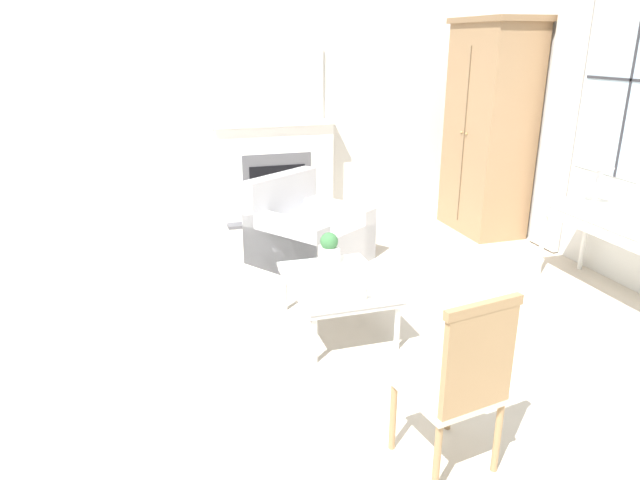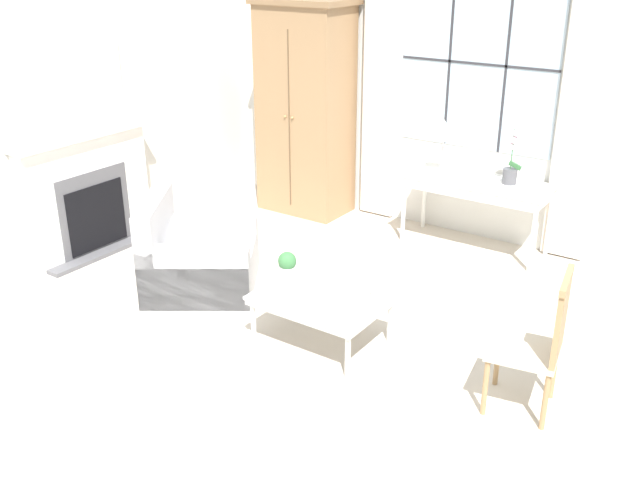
{
  "view_description": "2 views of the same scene",
  "coord_description": "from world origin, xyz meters",
  "views": [
    {
      "loc": [
        3.76,
        -1.04,
        2.1
      ],
      "look_at": [
        -0.13,
        0.15,
        0.68
      ],
      "focal_mm": 32.0,
      "sensor_mm": 36.0,
      "label": 1
    },
    {
      "loc": [
        2.74,
        -3.76,
        2.89
      ],
      "look_at": [
        0.05,
        0.17,
        0.9
      ],
      "focal_mm": 40.0,
      "sensor_mm": 36.0,
      "label": 2
    }
  ],
  "objects": [
    {
      "name": "ground_plane",
      "position": [
        0.0,
        0.0,
        0.0
      ],
      "size": [
        14.0,
        14.0,
        0.0
      ],
      "primitive_type": "plane",
      "color": "#BCB2A3"
    },
    {
      "name": "armchair_upholstered",
      "position": [
        -1.46,
        0.42,
        0.27
      ],
      "size": [
        1.31,
        1.32,
        0.84
      ],
      "color": "#B2B2B7",
      "rests_on": "ground_plane"
    },
    {
      "name": "side_chair_wooden",
      "position": [
        1.68,
        0.32,
        0.55
      ],
      "size": [
        0.51,
        0.51,
        1.0
      ],
      "color": "beige",
      "rests_on": "ground_plane"
    },
    {
      "name": "wall_left",
      "position": [
        -3.03,
        0.6,
        1.4
      ],
      "size": [
        0.06,
        7.2,
        2.8
      ],
      "primitive_type": "cube",
      "color": "silver",
      "rests_on": "ground_plane"
    },
    {
      "name": "table_lamp",
      "position": [
        -0.18,
        2.7,
        1.15
      ],
      "size": [
        0.23,
        0.23,
        0.54
      ],
      "color": "silver",
      "rests_on": "console_table"
    },
    {
      "name": "potted_orchid",
      "position": [
        0.54,
        2.71,
        0.92
      ],
      "size": [
        0.18,
        0.14,
        0.54
      ],
      "color": "#4C4C51",
      "rests_on": "console_table"
    },
    {
      "name": "armoire",
      "position": [
        -1.84,
        2.65,
        1.18
      ],
      "size": [
        1.05,
        0.66,
        2.35
      ],
      "color": "#93704C",
      "rests_on": "ground_plane"
    },
    {
      "name": "pillar_candle",
      "position": [
        0.42,
        0.29,
        0.46
      ],
      "size": [
        0.1,
        0.1,
        0.11
      ],
      "color": "silver",
      "rests_on": "coffee_table"
    },
    {
      "name": "wall_back_windowed",
      "position": [
        0.0,
        3.02,
        1.41
      ],
      "size": [
        7.2,
        0.14,
        2.81
      ],
      "color": "silver",
      "rests_on": "ground_plane"
    },
    {
      "name": "coffee_table",
      "position": [
        0.02,
        0.24,
        0.37
      ],
      "size": [
        0.96,
        0.71,
        0.41
      ],
      "color": "silver",
      "rests_on": "ground_plane"
    },
    {
      "name": "potted_plant_small",
      "position": [
        -0.34,
        0.29,
        0.54
      ],
      "size": [
        0.15,
        0.15,
        0.25
      ],
      "color": "white",
      "rests_on": "coffee_table"
    },
    {
      "name": "fireplace",
      "position": [
        -2.91,
        0.43,
        0.69
      ],
      "size": [
        0.34,
        1.49,
        2.04
      ],
      "color": "#515156",
      "rests_on": "ground_plane"
    },
    {
      "name": "console_table",
      "position": [
        0.24,
        2.66,
        0.65
      ],
      "size": [
        1.44,
        0.56,
        0.73
      ],
      "color": "white",
      "rests_on": "ground_plane"
    }
  ]
}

